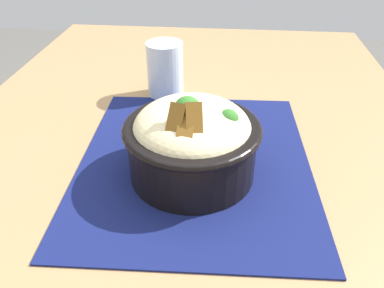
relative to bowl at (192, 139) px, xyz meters
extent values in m
cube|color=#99754C|center=(0.02, 0.02, -0.08)|extent=(1.33, 0.82, 0.03)
cylinder|color=olive|center=(0.63, -0.34, -0.46)|extent=(0.04, 0.04, 0.74)
cylinder|color=olive|center=(0.63, 0.37, -0.46)|extent=(0.04, 0.04, 0.74)
cube|color=#11194C|center=(0.03, 0.00, -0.06)|extent=(0.42, 0.36, 0.00)
cylinder|color=black|center=(0.00, 0.00, -0.02)|extent=(0.18, 0.18, 0.08)
torus|color=black|center=(0.00, 0.00, 0.02)|extent=(0.19, 0.19, 0.01)
ellipsoid|color=beige|center=(0.00, 0.00, 0.02)|extent=(0.19, 0.19, 0.07)
sphere|color=#2F6C26|center=(-0.01, 0.01, 0.04)|extent=(0.03, 0.03, 0.03)
sphere|color=#2F6C26|center=(-0.01, -0.05, 0.04)|extent=(0.03, 0.03, 0.03)
sphere|color=#2F6C26|center=(0.01, 0.01, 0.04)|extent=(0.04, 0.04, 0.04)
cylinder|color=orange|center=(0.01, -0.02, 0.04)|extent=(0.03, 0.04, 0.01)
cube|color=brown|center=(-0.04, 0.01, 0.05)|extent=(0.04, 0.03, 0.05)
cube|color=brown|center=(-0.05, 0.00, 0.05)|extent=(0.05, 0.02, 0.04)
cube|color=brown|center=(-0.05, -0.01, 0.05)|extent=(0.04, 0.03, 0.05)
cube|color=silver|center=(0.14, -0.03, -0.06)|extent=(0.02, 0.07, 0.00)
cube|color=silver|center=(0.15, 0.01, -0.06)|extent=(0.01, 0.01, 0.00)
cube|color=silver|center=(0.15, 0.03, -0.06)|extent=(0.03, 0.03, 0.00)
cube|color=silver|center=(0.16, 0.05, -0.06)|extent=(0.01, 0.02, 0.00)
cube|color=silver|center=(0.16, 0.05, -0.06)|extent=(0.01, 0.02, 0.00)
cube|color=silver|center=(0.15, 0.05, -0.06)|extent=(0.01, 0.02, 0.00)
cube|color=silver|center=(0.15, 0.05, -0.06)|extent=(0.01, 0.02, 0.00)
cylinder|color=silver|center=(0.25, 0.08, -0.01)|extent=(0.07, 0.07, 0.11)
cylinder|color=silver|center=(0.25, 0.08, -0.03)|extent=(0.06, 0.06, 0.05)
camera|label=1|loc=(-0.44, -0.04, 0.29)|focal=36.36mm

